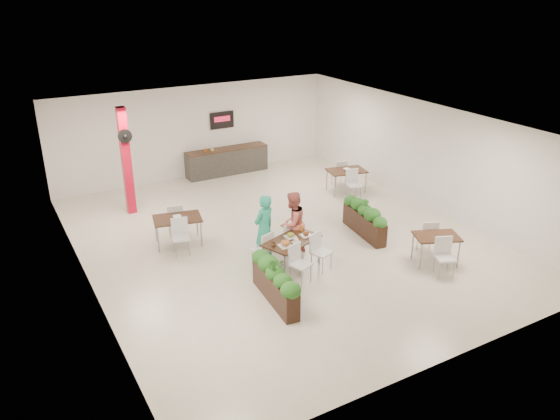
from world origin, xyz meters
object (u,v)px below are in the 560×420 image
object	(u,v)px
main_table	(292,244)
planter_right	(364,218)
red_column	(126,160)
diner_man	(264,229)
service_counter	(227,160)
diner_woman	(292,223)
side_table_c	(436,241)
side_table_b	(346,174)
planter_left	(275,280)
side_table_a	(177,222)

from	to	relation	value
main_table	planter_right	bearing A→B (deg)	13.58
red_column	diner_man	bearing A→B (deg)	-66.50
service_counter	main_table	world-z (taller)	service_counter
diner_man	diner_woman	bearing A→B (deg)	160.27
side_table_c	diner_woman	bearing A→B (deg)	165.15
main_table	diner_man	world-z (taller)	diner_man
service_counter	diner_woman	distance (m)	6.67
main_table	diner_man	bearing A→B (deg)	120.82
planter_right	main_table	bearing A→B (deg)	-166.42
diner_man	side_table_b	size ratio (longest dim) A/B	1.04
planter_left	side_table_a	world-z (taller)	planter_left
planter_left	side_table_c	world-z (taller)	planter_left
planter_left	planter_right	distance (m)	4.15
diner_woman	side_table_c	xyz separation A→B (m)	(2.79, -2.19, -0.22)
main_table	planter_right	distance (m)	2.78
service_counter	side_table_a	world-z (taller)	service_counter
service_counter	side_table_a	bearing A→B (deg)	-127.18
service_counter	diner_man	distance (m)	6.85
side_table_b	service_counter	bearing A→B (deg)	137.87
main_table	planter_right	world-z (taller)	planter_right
side_table_c	red_column	bearing A→B (deg)	152.51
side_table_b	main_table	bearing A→B (deg)	-127.89
red_column	main_table	bearing A→B (deg)	-65.55
red_column	planter_left	distance (m)	6.70
diner_woman	planter_left	world-z (taller)	diner_woman
planter_left	diner_man	bearing A→B (deg)	69.15
main_table	side_table_a	distance (m)	3.25
side_table_a	side_table_b	size ratio (longest dim) A/B	1.00
diner_woman	planter_right	xyz separation A→B (m)	(2.29, -0.01, -0.33)
diner_man	planter_right	world-z (taller)	diner_man
side_table_b	planter_right	bearing A→B (deg)	-105.65
diner_woman	red_column	bearing A→B (deg)	-78.55
side_table_a	diner_man	bearing A→B (deg)	-39.47
diner_man	side_table_c	size ratio (longest dim) A/B	1.05
red_column	diner_man	distance (m)	5.18
red_column	side_table_b	size ratio (longest dim) A/B	1.91
diner_woman	planter_right	bearing A→B (deg)	160.11
diner_man	planter_left	world-z (taller)	diner_man
service_counter	main_table	xyz separation A→B (m)	(-1.57, -7.22, 0.14)
main_table	planter_left	distance (m)	1.54
planter_left	side_table_a	distance (m)	3.82
planter_right	diner_woman	bearing A→B (deg)	179.84
service_counter	side_table_b	world-z (taller)	service_counter
service_counter	planter_right	world-z (taller)	service_counter
main_table	planter_left	bearing A→B (deg)	-133.84
side_table_b	side_table_c	size ratio (longest dim) A/B	1.01
main_table	diner_woman	size ratio (longest dim) A/B	1.16
diner_man	planter_left	distance (m)	1.93
diner_woman	planter_right	distance (m)	2.31
planter_left	side_table_b	bearing A→B (deg)	41.70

